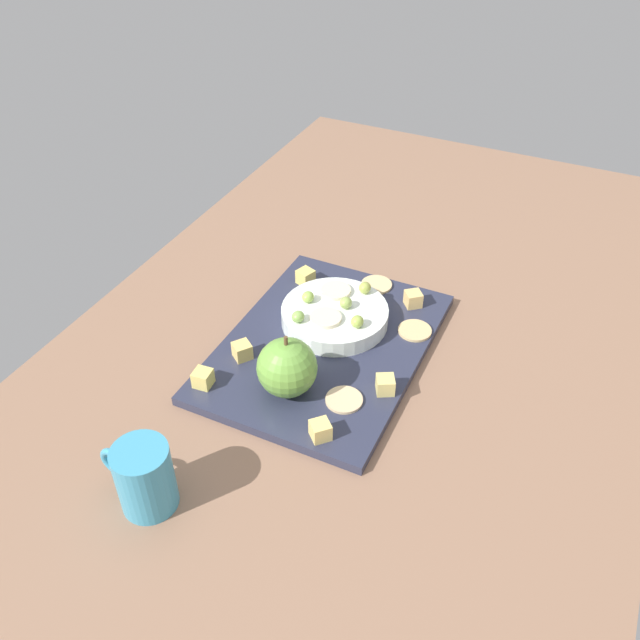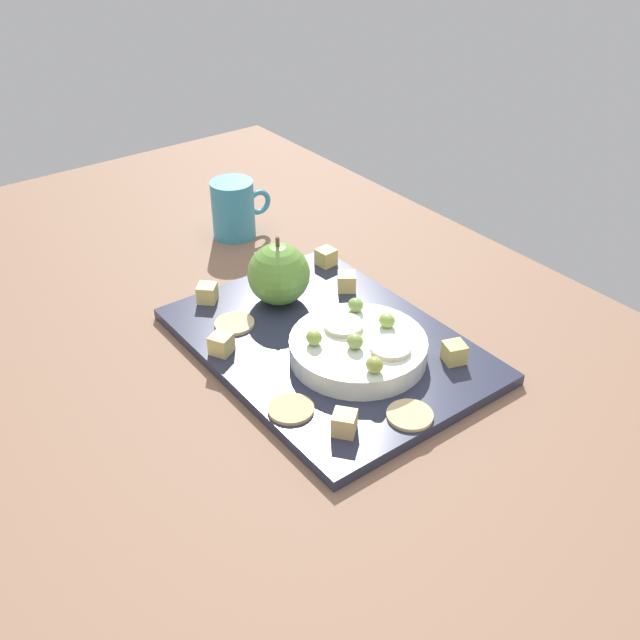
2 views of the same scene
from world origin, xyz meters
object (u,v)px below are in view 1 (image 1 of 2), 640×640
grape_2 (356,321)px  grape_4 (365,288)px  cheese_cube_5 (242,351)px  grape_0 (298,317)px  cracker_2 (377,285)px  apple_slice_0 (326,318)px  cup (144,477)px  platter (325,346)px  grape_3 (308,297)px  cheese_cube_1 (413,299)px  cheese_cube_3 (385,385)px  cracker_1 (415,331)px  serving_dish (335,315)px  cheese_cube_2 (306,277)px  grape_1 (346,303)px  cheese_cube_4 (203,378)px  cheese_cube_0 (320,430)px  apple_whole (287,368)px  cracker_0 (344,400)px  apple_slice_1 (336,291)px

grape_2 → grape_4: bearing=13.6°
cheese_cube_5 → grape_0: (7.66, -4.84, 2.16)cm
cracker_2 → grape_4: bearing=-178.1°
apple_slice_0 → cup: bearing=169.8°
platter → grape_3: size_ratio=18.78×
cheese_cube_1 → grape_3: grape_3 is taller
cheese_cube_3 → cracker_2: bearing=24.4°
cheese_cube_1 → cracker_1: (-5.89, -2.40, -0.96)cm
serving_dish → grape_3: bearing=91.5°
cheese_cube_2 → cup: size_ratio=0.24×
grape_1 → apple_slice_0: 4.21cm
grape_1 → grape_2: 4.45cm
cheese_cube_4 → platter: bearing=-36.8°
cheese_cube_0 → grape_1: bearing=16.1°
cheese_cube_3 → cheese_cube_5: 20.45cm
serving_dish → cheese_cube_0: serving_dish is taller
cracker_2 → grape_0: size_ratio=2.47×
apple_whole → cracker_0: apple_whole is taller
cheese_cube_2 → grape_0: 13.03cm
serving_dish → grape_0: 6.37cm
cheese_cube_1 → cheese_cube_4: 34.35cm
grape_3 → cheese_cube_4: bearing=162.9°
platter → cheese_cube_4: 18.41cm
cracker_1 → cheese_cube_5: bearing=128.0°
apple_slice_1 → cheese_cube_2: bearing=63.5°
grape_4 → apple_slice_0: 8.90cm
cheese_cube_4 → grape_4: (25.05, -12.70, 2.22)cm
platter → grape_0: 5.83cm
cheese_cube_5 → cheese_cube_0: bearing=-118.0°
cheese_cube_1 → grape_3: 16.26cm
grape_1 → apple_slice_1: (2.73, 2.86, -0.56)cm
grape_1 → grape_4: (4.59, -1.10, 0.01)cm
cheese_cube_2 → cheese_cube_3: bearing=-130.6°
cheese_cube_2 → cracker_2: 11.34cm
platter → cheese_cube_5: 12.04cm
grape_3 → grape_4: (5.65, -6.73, 0.06)cm
apple_whole → grape_3: 16.09cm
grape_0 → cheese_cube_3: bearing=-109.3°
cheese_cube_1 → cracker_2: (2.28, 6.84, -0.96)cm
cracker_1 → grape_4: (2.57, 9.06, 3.18)cm
cheese_cube_2 → grape_3: size_ratio=1.17×
platter → cheese_cube_2: (11.90, 9.00, 1.85)cm
grape_1 → grape_2: same height
cheese_cube_2 → grape_0: (-11.93, -4.77, 2.16)cm
cracker_1 → cheese_cube_2: bearing=78.4°
cracker_1 → grape_1: 10.83cm
cheese_cube_3 → apple_slice_1: bearing=44.0°
cheese_cube_3 → cracker_1: 13.32cm
serving_dish → grape_0: (-4.88, 3.53, 2.07)cm
grape_1 → apple_slice_0: (-3.91, 1.44, -0.56)cm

